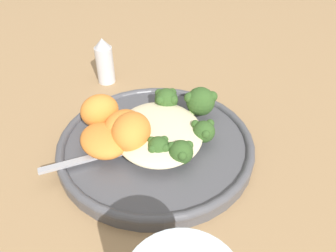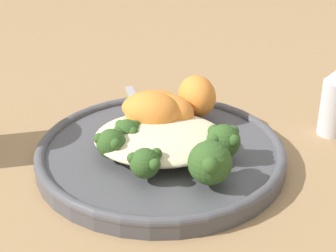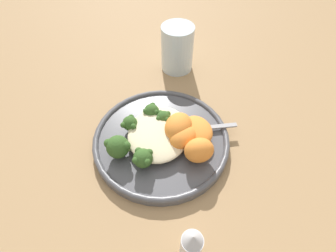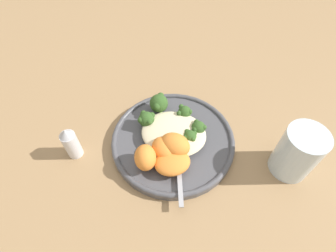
# 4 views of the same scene
# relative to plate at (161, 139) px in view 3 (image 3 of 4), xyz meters

# --- Properties ---
(ground_plane) EXTENTS (4.00, 4.00, 0.00)m
(ground_plane) POSITION_rel_plate_xyz_m (0.00, 0.01, -0.01)
(ground_plane) COLOR #9E7A51
(plate) EXTENTS (0.27, 0.27, 0.02)m
(plate) POSITION_rel_plate_xyz_m (0.00, 0.00, 0.00)
(plate) COLOR #4C4C51
(plate) RESTS_ON ground_plane
(quinoa_mound) EXTENTS (0.14, 0.12, 0.02)m
(quinoa_mound) POSITION_rel_plate_xyz_m (0.00, -0.00, 0.02)
(quinoa_mound) COLOR beige
(quinoa_mound) RESTS_ON plate
(broccoli_stalk_0) EXTENTS (0.08, 0.04, 0.03)m
(broccoli_stalk_0) POSITION_rel_plate_xyz_m (-0.02, 0.00, 0.02)
(broccoli_stalk_0) COLOR #9EBC66
(broccoli_stalk_0) RESTS_ON plate
(broccoli_stalk_1) EXTENTS (0.10, 0.08, 0.03)m
(broccoli_stalk_1) POSITION_rel_plate_xyz_m (-0.03, -0.02, 0.02)
(broccoli_stalk_1) COLOR #9EBC66
(broccoli_stalk_1) RESTS_ON plate
(broccoli_stalk_2) EXTENTS (0.05, 0.12, 0.03)m
(broccoli_stalk_2) POSITION_rel_plate_xyz_m (-0.00, -0.04, 0.02)
(broccoli_stalk_2) COLOR #9EBC66
(broccoli_stalk_2) RESTS_ON plate
(broccoli_stalk_3) EXTENTS (0.08, 0.12, 0.04)m
(broccoli_stalk_3) POSITION_rel_plate_xyz_m (0.05, -0.06, 0.03)
(broccoli_stalk_3) COLOR #9EBC66
(broccoli_stalk_3) RESTS_ON plate
(broccoli_stalk_4) EXTENTS (0.11, 0.07, 0.04)m
(broccoli_stalk_4) POSITION_rel_plate_xyz_m (0.05, -0.01, 0.03)
(broccoli_stalk_4) COLOR #9EBC66
(broccoli_stalk_4) RESTS_ON plate
(sweet_potato_chunk_0) EXTENTS (0.06, 0.07, 0.05)m
(sweet_potato_chunk_0) POSITION_rel_plate_xyz_m (0.04, 0.08, 0.03)
(sweet_potato_chunk_0) COLOR orange
(sweet_potato_chunk_0) RESTS_ON plate
(sweet_potato_chunk_1) EXTENTS (0.07, 0.06, 0.05)m
(sweet_potato_chunk_1) POSITION_rel_plate_xyz_m (-0.01, 0.03, 0.03)
(sweet_potato_chunk_1) COLOR orange
(sweet_potato_chunk_1) RESTS_ON plate
(sweet_potato_chunk_2) EXTENTS (0.07, 0.07, 0.04)m
(sweet_potato_chunk_2) POSITION_rel_plate_xyz_m (0.01, 0.04, 0.03)
(sweet_potato_chunk_2) COLOR orange
(sweet_potato_chunk_2) RESTS_ON plate
(sweet_potato_chunk_3) EXTENTS (0.09, 0.09, 0.03)m
(sweet_potato_chunk_3) POSITION_rel_plate_xyz_m (-0.01, 0.07, 0.02)
(sweet_potato_chunk_3) COLOR orange
(sweet_potato_chunk_3) RESTS_ON plate
(spoon) EXTENTS (0.05, 0.12, 0.01)m
(spoon) POSITION_rel_plate_xyz_m (-0.03, 0.06, 0.01)
(spoon) COLOR #A3A3A8
(spoon) RESTS_ON plate
(water_glass) EXTENTS (0.08, 0.08, 0.11)m
(water_glass) POSITION_rel_plate_xyz_m (-0.24, -0.00, 0.05)
(water_glass) COLOR silver
(water_glass) RESTS_ON ground_plane
(salt_shaker) EXTENTS (0.03, 0.03, 0.08)m
(salt_shaker) POSITION_rel_plate_xyz_m (0.20, 0.08, 0.03)
(salt_shaker) COLOR silver
(salt_shaker) RESTS_ON ground_plane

